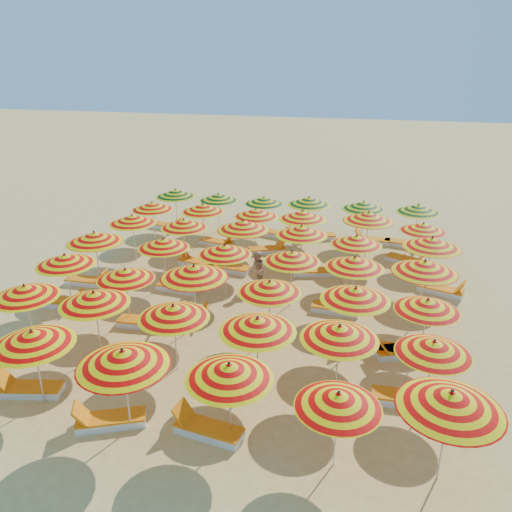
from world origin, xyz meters
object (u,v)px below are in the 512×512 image
(umbrella_6, at_px, (25,291))
(umbrella_40, at_px, (364,205))
(lounger_11, at_px, (337,309))
(lounger_4, at_px, (62,302))
(umbrella_22, at_px, (355,262))
(umbrella_26, at_px, (243,225))
(lounger_18, at_px, (407,260))
(beachgoer_b, at_px, (257,270))
(umbrella_5, at_px, (451,401))
(lounger_23, at_px, (403,244))
(lounger_6, at_px, (185,319))
(umbrella_13, at_px, (126,274))
(umbrella_2, at_px, (123,358))
(beachgoer_a, at_px, (344,274))
(umbrella_29, at_px, (432,243))
(umbrella_37, at_px, (218,197))
(umbrella_18, at_px, (94,237))
(lounger_16, at_px, (217,243))
(lounger_12, at_px, (196,262))
(lounger_21, at_px, (318,237))
(umbrella_27, at_px, (302,231))
(umbrella_32, at_px, (256,213))
(umbrella_9, at_px, (258,325))
(umbrella_24, at_px, (132,219))
(lounger_2, at_px, (207,429))
(lounger_22, at_px, (371,240))
(umbrella_25, at_px, (184,224))
(umbrella_4, at_px, (338,400))
(umbrella_30, at_px, (152,206))
(umbrella_11, at_px, (434,347))
(lounger_8, at_px, (401,351))
(umbrella_21, at_px, (292,257))
(umbrella_1, at_px, (32,338))
(lounger_15, at_px, (442,290))
(umbrella_34, at_px, (369,217))
(lounger_10, at_px, (179,287))
(umbrella_23, at_px, (425,267))
(lounger_17, at_px, (268,250))
(umbrella_20, at_px, (225,250))
(umbrella_38, at_px, (264,200))
(lounger_5, at_px, (144,322))
(umbrella_8, at_px, (173,312))
(lounger_14, at_px, (312,272))
(umbrella_12, at_px, (65,260))
(umbrella_36, at_px, (175,193))
(umbrella_17, at_px, (427,305))
(umbrella_14, at_px, (194,272))
(umbrella_10, at_px, (340,332))
(umbrella_31, at_px, (203,208))
(lounger_20, at_px, (274,233))
(umbrella_19, at_px, (163,243))
(umbrella_33, at_px, (303,215))
(umbrella_28, at_px, (356,240))

(umbrella_6, height_order, umbrella_40, umbrella_40)
(lounger_11, bearing_deg, lounger_4, -165.52)
(umbrella_22, xyz_separation_m, umbrella_26, (-4.77, 2.62, 0.14))
(lounger_18, height_order, beachgoer_b, beachgoer_b)
(umbrella_5, xyz_separation_m, lounger_23, (-0.40, 14.70, -1.93))
(lounger_6, bearing_deg, umbrella_13, 170.13)
(umbrella_2, height_order, beachgoer_a, umbrella_2)
(umbrella_29, height_order, umbrella_37, umbrella_29)
(umbrella_18, xyz_separation_m, umbrella_26, (5.28, 2.79, 0.03))
(lounger_16, bearing_deg, lounger_12, -80.52)
(umbrella_37, bearing_deg, lounger_21, -1.83)
(lounger_4, bearing_deg, umbrella_27, 25.68)
(umbrella_32, bearing_deg, umbrella_9, -75.73)
(umbrella_24, bearing_deg, lounger_2, -55.22)
(lounger_22, bearing_deg, umbrella_13, 55.09)
(umbrella_25, bearing_deg, umbrella_4, -53.41)
(umbrella_24, height_order, umbrella_30, umbrella_24)
(umbrella_11, xyz_separation_m, lounger_8, (-0.60, 2.34, -1.66))
(umbrella_21, distance_m, lounger_8, 4.98)
(umbrella_1, relative_size, lounger_15, 1.52)
(umbrella_1, height_order, umbrella_24, umbrella_1)
(umbrella_34, distance_m, lounger_10, 8.79)
(umbrella_23, xyz_separation_m, lounger_17, (-6.55, 5.08, -1.92))
(umbrella_40, bearing_deg, umbrella_20, -123.69)
(umbrella_18, height_order, lounger_10, umbrella_18)
(umbrella_20, height_order, umbrella_26, umbrella_26)
(umbrella_2, relative_size, umbrella_38, 1.29)
(umbrella_1, bearing_deg, umbrella_37, 89.26)
(lounger_5, bearing_deg, umbrella_9, -32.09)
(umbrella_21, height_order, lounger_17, umbrella_21)
(umbrella_8, bearing_deg, umbrella_1, -141.78)
(umbrella_38, xyz_separation_m, lounger_14, (3.19, -4.59, -1.66))
(umbrella_12, height_order, umbrella_36, umbrella_12)
(lounger_8, xyz_separation_m, lounger_14, (-3.52, 5.41, 0.00))
(umbrella_17, xyz_separation_m, umbrella_26, (-7.06, 5.08, 0.27))
(umbrella_38, relative_size, lounger_6, 1.23)
(umbrella_14, xyz_separation_m, lounger_18, (7.15, 7.64, -1.94))
(umbrella_10, distance_m, umbrella_38, 13.37)
(lounger_14, bearing_deg, umbrella_31, -34.34)
(lounger_20, bearing_deg, umbrella_23, -32.35)
(umbrella_13, height_order, umbrella_19, umbrella_19)
(umbrella_4, bearing_deg, umbrella_10, 94.79)
(lounger_15, bearing_deg, umbrella_30, -174.19)
(umbrella_18, bearing_deg, beachgoer_b, 11.56)
(umbrella_34, relative_size, lounger_10, 1.62)
(lounger_12, bearing_deg, umbrella_21, 160.95)
(umbrella_21, xyz_separation_m, lounger_6, (-3.33, -2.26, -1.79))
(lounger_11, bearing_deg, umbrella_33, 115.96)
(umbrella_28, relative_size, beachgoer_a, 1.82)
(umbrella_22, bearing_deg, lounger_16, 142.22)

